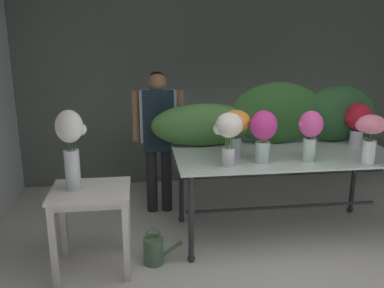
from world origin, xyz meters
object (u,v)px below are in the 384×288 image
side_table_white (91,201)px  vase_magenta_carnations (263,132)px  display_table_glass (285,164)px  vase_crimson_hydrangea (358,120)px  vase_rosy_tulips (370,133)px  vase_fuchsia_roses (310,131)px  florist (158,128)px  watering_can (154,250)px  vase_white_roses_tall (71,143)px  vase_ivory_dahlias (228,131)px  vase_sunset_anemones (236,126)px

side_table_white → vase_magenta_carnations: vase_magenta_carnations is taller
display_table_glass → vase_crimson_hydrangea: (0.84, 0.21, 0.38)m
side_table_white → vase_rosy_tulips: size_ratio=1.64×
display_table_glass → vase_fuchsia_roses: 0.49m
florist → watering_can: florist is taller
florist → vase_white_roses_tall: 1.37m
florist → vase_ivory_dahlias: bearing=-62.2°
vase_sunset_anemones → vase_ivory_dahlias: bearing=-117.5°
display_table_glass → side_table_white: size_ratio=2.94×
vase_ivory_dahlias → vase_crimson_hydrangea: bearing=19.5°
florist → vase_crimson_hydrangea: size_ratio=3.59×
vase_white_roses_tall → vase_sunset_anemones: bearing=12.7°
vase_fuchsia_roses → side_table_white: bearing=-176.2°
vase_sunset_anemones → vase_fuchsia_roses: size_ratio=0.97×
side_table_white → vase_crimson_hydrangea: 2.77m
side_table_white → vase_crimson_hydrangea: vase_crimson_hydrangea is taller
vase_rosy_tulips → watering_can: bearing=179.2°
vase_rosy_tulips → vase_crimson_hydrangea: (0.24, 0.63, -0.02)m
vase_fuchsia_roses → vase_sunset_anemones: bearing=162.9°
florist → vase_sunset_anemones: bearing=-50.4°
display_table_glass → watering_can: size_ratio=6.10×
side_table_white → vase_sunset_anemones: vase_sunset_anemones is taller
vase_magenta_carnations → vase_rosy_tulips: bearing=-10.4°
vase_white_roses_tall → watering_can: size_ratio=1.89×
vase_sunset_anemones → side_table_white: bearing=-166.1°
vase_rosy_tulips → vase_fuchsia_roses: size_ratio=0.96×
vase_rosy_tulips → vase_crimson_hydrangea: 0.67m
vase_white_roses_tall → watering_can: (0.64, 0.01, -1.00)m
vase_sunset_anemones → vase_fuchsia_roses: bearing=-17.1°
vase_magenta_carnations → vase_sunset_anemones: bearing=139.9°
vase_rosy_tulips → vase_magenta_carnations: size_ratio=0.94×
watering_can → display_table_glass: bearing=16.8°
florist → vase_fuchsia_roses: florist is taller
vase_sunset_anemones → florist: bearing=129.6°
vase_fuchsia_roses → watering_can: 1.74m
vase_rosy_tulips → watering_can: vase_rosy_tulips is taller
vase_white_roses_tall → vase_ivory_dahlias: bearing=3.9°
display_table_glass → side_table_white: bearing=-167.6°
display_table_glass → florist: florist is taller
side_table_white → vase_ivory_dahlias: (1.18, 0.09, 0.54)m
vase_white_roses_tall → vase_magenta_carnations: bearing=5.2°
vase_sunset_anemones → vase_white_roses_tall: (-1.43, -0.32, -0.03)m
vase_magenta_carnations → vase_sunset_anemones: vase_magenta_carnations is taller
vase_ivory_dahlias → watering_can: bearing=-173.0°
side_table_white → vase_rosy_tulips: bearing=-0.4°
vase_ivory_dahlias → side_table_white: bearing=-175.7°
display_table_glass → vase_rosy_tulips: (0.60, -0.42, 0.40)m
display_table_glass → vase_crimson_hydrangea: bearing=14.2°
vase_crimson_hydrangea → vase_white_roses_tall: (-2.78, -0.61, 0.01)m
vase_sunset_anemones → watering_can: size_ratio=1.28×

